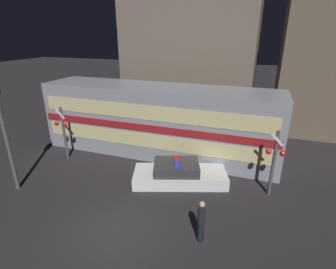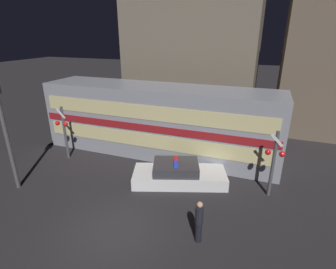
{
  "view_description": "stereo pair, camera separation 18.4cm",
  "coord_description": "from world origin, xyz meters",
  "views": [
    {
      "loc": [
        4.6,
        -6.88,
        7.17
      ],
      "look_at": [
        0.06,
        5.81,
        1.89
      ],
      "focal_mm": 28.0,
      "sensor_mm": 36.0,
      "label": 1
    },
    {
      "loc": [
        4.77,
        -6.82,
        7.17
      ],
      "look_at": [
        0.06,
        5.81,
        1.89
      ],
      "focal_mm": 28.0,
      "sensor_mm": 36.0,
      "label": 2
    }
  ],
  "objects": [
    {
      "name": "ground_plane",
      "position": [
        0.0,
        0.0,
        0.0
      ],
      "size": [
        120.0,
        120.0,
        0.0
      ],
      "primitive_type": "plane",
      "color": "#262326"
    },
    {
      "name": "train",
      "position": [
        -1.13,
        7.34,
        2.1
      ],
      "size": [
        14.4,
        3.13,
        4.2
      ],
      "color": "gray",
      "rests_on": "ground_plane"
    },
    {
      "name": "police_car",
      "position": [
        1.21,
        4.26,
        0.45
      ],
      "size": [
        5.01,
        3.27,
        1.22
      ],
      "rotation": [
        0.0,
        0.0,
        0.33
      ],
      "color": "silver",
      "rests_on": "ground_plane"
    },
    {
      "name": "pedestrian",
      "position": [
        3.17,
        0.64,
        0.88
      ],
      "size": [
        0.29,
        0.29,
        1.71
      ],
      "color": "black",
      "rests_on": "ground_plane"
    },
    {
      "name": "crossing_signal_near",
      "position": [
        5.54,
        4.59,
        1.84
      ],
      "size": [
        0.84,
        0.37,
        3.22
      ],
      "color": "#4C4C51",
      "rests_on": "ground_plane"
    },
    {
      "name": "crossing_signal_far",
      "position": [
        -5.96,
        4.5,
        1.84
      ],
      "size": [
        0.84,
        0.37,
        3.22
      ],
      "color": "#4C4C51",
      "rests_on": "ground_plane"
    },
    {
      "name": "traffic_light_corner",
      "position": [
        -6.06,
        1.02,
        3.37
      ],
      "size": [
        0.3,
        0.46,
        5.59
      ],
      "color": "#4C4C51",
      "rests_on": "ground_plane"
    },
    {
      "name": "building_left",
      "position": [
        -1.09,
        14.61,
        5.28
      ],
      "size": [
        10.13,
        5.65,
        10.56
      ],
      "color": "#726656",
      "rests_on": "ground_plane"
    }
  ]
}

